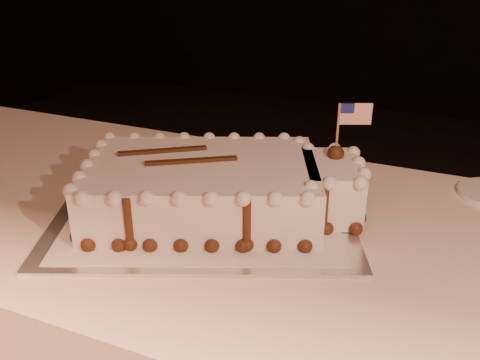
% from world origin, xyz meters
% --- Properties ---
extents(cake_board, '(0.71, 0.64, 0.01)m').
position_xyz_m(cake_board, '(-0.13, 0.59, 0.75)').
color(cake_board, silver).
rests_on(cake_board, banquet_table).
extents(doily, '(0.64, 0.57, 0.00)m').
position_xyz_m(doily, '(-0.13, 0.59, 0.76)').
color(doily, white).
rests_on(doily, cake_board).
extents(sheet_cake, '(0.58, 0.45, 0.22)m').
position_xyz_m(sheet_cake, '(-0.10, 0.60, 0.81)').
color(sheet_cake, white).
rests_on(sheet_cake, doily).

